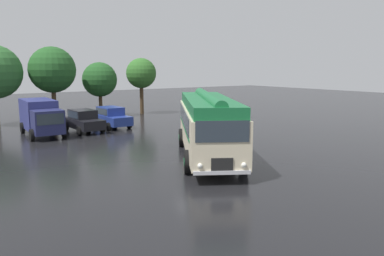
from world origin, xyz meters
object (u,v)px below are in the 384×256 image
car_near_left (83,121)px  car_mid_left (111,117)px  vintage_bus (208,123)px  box_van (41,116)px

car_near_left → car_mid_left: 2.59m
car_mid_left → vintage_bus: bearing=-88.7°
box_van → vintage_bus: bearing=-64.9°
car_mid_left → box_van: (-5.46, -0.26, 0.52)m
car_near_left → box_van: 3.03m
vintage_bus → car_near_left: (-2.80, 11.88, -1.05)m
vintage_bus → car_mid_left: bearing=91.3°
vintage_bus → car_near_left: size_ratio=2.31×
car_near_left → box_van: (-2.95, 0.41, 0.52)m
car_mid_left → box_van: box_van is taller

